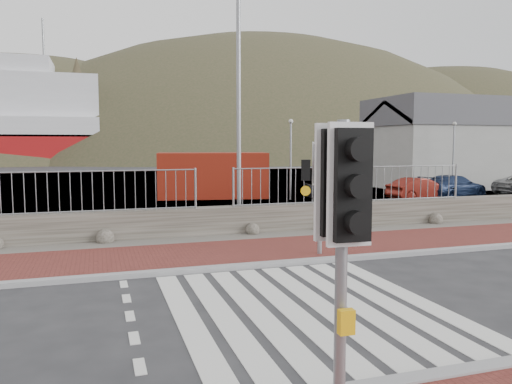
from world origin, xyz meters
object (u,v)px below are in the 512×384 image
object	(u,v)px
car_b	(419,189)
car_c	(453,186)
traffic_signal_near	(342,210)
car_a	(338,188)
traffic_signal_far	(319,173)
shipping_container	(213,175)
streetlight	(242,88)

from	to	relation	value
car_b	car_c	size ratio (longest dim) A/B	0.83
traffic_signal_near	car_a	xyz separation A→B (m)	(9.62, 18.95, -1.66)
traffic_signal_near	traffic_signal_far	xyz separation A→B (m)	(3.07, 7.17, -0.10)
traffic_signal_far	shipping_container	world-z (taller)	traffic_signal_far
traffic_signal_far	streetlight	size ratio (longest dim) A/B	0.35
car_a	car_b	bearing A→B (deg)	-102.80
traffic_signal_far	car_c	xyz separation A→B (m)	(12.93, 10.73, -1.54)
streetlight	car_c	bearing A→B (deg)	12.90
traffic_signal_far	car_a	size ratio (longest dim) A/B	0.86
streetlight	car_b	distance (m)	13.13
streetlight	car_b	xyz separation A→B (m)	(11.09, 5.69, -4.13)
traffic_signal_far	shipping_container	xyz separation A→B (m)	(0.56, 14.61, -0.95)
traffic_signal_near	car_a	size ratio (longest dim) A/B	0.90
traffic_signal_near	car_c	distance (m)	24.07
traffic_signal_far	shipping_container	distance (m)	14.65
streetlight	shipping_container	world-z (taller)	streetlight
car_c	car_b	bearing A→B (deg)	87.05
traffic_signal_far	car_b	xyz separation A→B (m)	(10.39, 10.21, -1.57)
traffic_signal_far	shipping_container	size ratio (longest dim) A/B	0.52
traffic_signal_near	car_a	distance (m)	21.32
shipping_container	car_a	distance (m)	6.65
traffic_signal_far	car_c	bearing A→B (deg)	-116.48
car_b	shipping_container	bearing A→B (deg)	58.59
traffic_signal_near	shipping_container	bearing A→B (deg)	82.77
shipping_container	car_a	bearing A→B (deg)	-15.35
traffic_signal_far	streetlight	xyz separation A→B (m)	(-0.70, 4.52, 2.55)
car_c	shipping_container	bearing A→B (deg)	57.92
car_c	traffic_signal_far	bearing A→B (deg)	115.01
traffic_signal_near	shipping_container	xyz separation A→B (m)	(3.63, 21.78, -1.05)
car_b	car_c	world-z (taller)	car_c
traffic_signal_near	shipping_container	size ratio (longest dim) A/B	0.54
traffic_signal_near	car_b	bearing A→B (deg)	54.47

